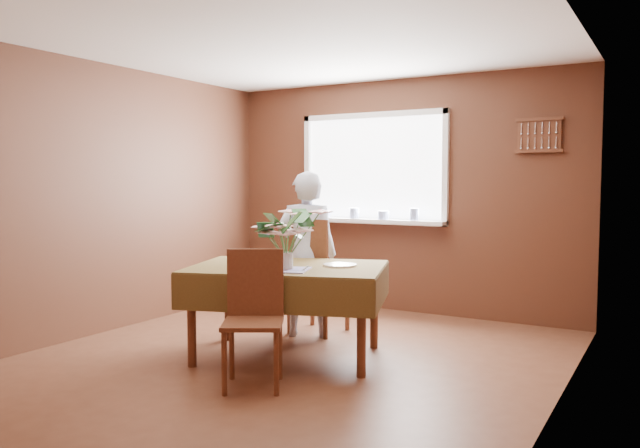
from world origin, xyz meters
The scene contains 15 objects.
floor centered at (0.00, 0.00, 0.00)m, with size 4.50×4.50×0.00m, color #522C1C.
ceiling centered at (0.00, 0.00, 2.50)m, with size 4.50×4.50×0.00m, color white.
wall_back centered at (0.00, 2.25, 1.25)m, with size 4.00×4.00×0.00m, color brown.
wall_front centered at (0.00, -2.25, 1.25)m, with size 4.00×4.00×0.00m, color brown.
wall_left centered at (-2.00, 0.00, 1.25)m, with size 4.50×4.50×0.00m, color brown.
wall_right centered at (2.00, 0.00, 1.25)m, with size 4.50×4.50×0.00m, color brown.
window_assembly centered at (-0.29, 2.20, 1.36)m, with size 1.72×0.20×1.22m.
spoon_rack centered at (1.45, 2.22, 1.85)m, with size 0.44×0.05×0.33m.
dining_table centered at (-0.06, 0.14, 0.65)m, with size 1.77×1.47×0.75m.
chair_far centered at (-0.27, 0.89, 0.58)m, with size 0.48×0.48×1.07m.
chair_near centered at (0.10, -0.53, 0.51)m, with size 0.55×0.55×0.93m.
seated_woman centered at (-0.29, 0.80, 0.75)m, with size 0.55×0.36×1.50m, color white.
flower_bouquet centered at (0.05, -0.05, 1.04)m, with size 0.53×0.53×0.46m.
side_plate centered at (0.30, 0.34, 0.75)m, with size 0.27×0.27×0.01m, color white.
table_knife centered at (0.17, 0.04, 0.75)m, with size 0.02×0.24×0.00m, color silver.
Camera 1 is at (2.64, -4.01, 1.42)m, focal length 35.00 mm.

